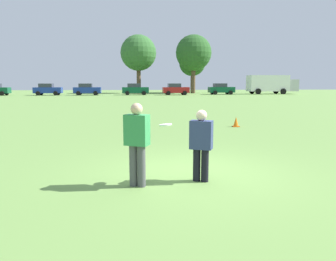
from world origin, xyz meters
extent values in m
plane|color=#6B9347|center=(0.00, 0.00, 0.00)|extent=(152.23, 152.23, 0.00)
cylinder|color=#4C4C51|center=(-1.43, -0.84, 0.43)|extent=(0.16, 0.16, 0.86)
cylinder|color=#4C4C51|center=(-1.27, -0.92, 0.43)|extent=(0.16, 0.16, 0.86)
cube|color=#338C4C|center=(-1.35, -0.88, 1.17)|extent=(0.55, 0.45, 0.62)
sphere|color=#D8AD8C|center=(-1.35, -0.88, 1.60)|extent=(0.24, 0.24, 0.24)
cylinder|color=black|center=(0.09, -0.69, 0.36)|extent=(0.16, 0.16, 0.71)
cylinder|color=black|center=(-0.07, -0.62, 0.36)|extent=(0.16, 0.16, 0.71)
cube|color=navy|center=(0.01, -0.66, 1.02)|extent=(0.53, 0.43, 0.61)
sphere|color=beige|center=(0.01, -0.66, 1.43)|extent=(0.23, 0.23, 0.23)
cylinder|color=white|center=(-0.75, -0.67, 1.25)|extent=(0.27, 0.27, 0.06)
cube|color=#D8590C|center=(3.27, 7.71, 0.01)|extent=(0.32, 0.32, 0.03)
cone|color=orange|center=(3.27, 7.71, 0.26)|extent=(0.24, 0.24, 0.45)
cylinder|color=black|center=(-22.22, 46.39, 0.33)|extent=(0.67, 0.25, 0.66)
cylinder|color=black|center=(-22.14, 44.39, 0.33)|extent=(0.67, 0.25, 0.66)
cube|color=navy|center=(-15.56, 45.41, 0.78)|extent=(4.27, 1.97, 0.90)
cube|color=#2D333D|center=(-15.81, 45.40, 1.50)|extent=(2.06, 1.72, 0.64)
cylinder|color=black|center=(-14.30, 46.46, 0.33)|extent=(0.67, 0.25, 0.66)
cylinder|color=black|center=(-14.22, 44.47, 0.33)|extent=(0.67, 0.25, 0.66)
cylinder|color=black|center=(-16.90, 46.36, 0.33)|extent=(0.67, 0.25, 0.66)
cylinder|color=black|center=(-16.82, 44.36, 0.33)|extent=(0.67, 0.25, 0.66)
cube|color=navy|center=(-9.48, 45.26, 0.78)|extent=(4.27, 1.97, 0.90)
cube|color=#2D333D|center=(-9.73, 45.25, 1.50)|extent=(2.06, 1.72, 0.64)
cylinder|color=black|center=(-8.22, 46.31, 0.33)|extent=(0.67, 0.25, 0.66)
cylinder|color=black|center=(-8.14, 44.32, 0.33)|extent=(0.67, 0.25, 0.66)
cylinder|color=black|center=(-10.82, 46.21, 0.33)|extent=(0.67, 0.25, 0.66)
cylinder|color=black|center=(-10.74, 44.21, 0.33)|extent=(0.67, 0.25, 0.66)
cube|color=#0C4C2D|center=(-1.98, 45.53, 0.78)|extent=(4.27, 1.97, 0.90)
cube|color=#2D333D|center=(-2.23, 45.52, 1.50)|extent=(2.06, 1.72, 0.64)
cylinder|color=black|center=(-0.72, 46.58, 0.33)|extent=(0.67, 0.25, 0.66)
cylinder|color=black|center=(-0.64, 44.59, 0.33)|extent=(0.67, 0.25, 0.66)
cylinder|color=black|center=(-3.32, 46.48, 0.33)|extent=(0.67, 0.25, 0.66)
cylinder|color=black|center=(-3.24, 44.48, 0.33)|extent=(0.67, 0.25, 0.66)
cube|color=maroon|center=(4.46, 44.94, 0.78)|extent=(4.27, 1.97, 0.90)
cube|color=#2D333D|center=(4.21, 44.93, 1.50)|extent=(2.06, 1.72, 0.64)
cylinder|color=black|center=(5.72, 45.99, 0.33)|extent=(0.67, 0.25, 0.66)
cylinder|color=black|center=(5.80, 44.00, 0.33)|extent=(0.67, 0.25, 0.66)
cylinder|color=black|center=(3.12, 45.89, 0.33)|extent=(0.67, 0.25, 0.66)
cylinder|color=black|center=(3.20, 43.89, 0.33)|extent=(0.67, 0.25, 0.66)
cube|color=#0C4C2D|center=(12.21, 46.21, 0.78)|extent=(4.27, 1.97, 0.90)
cube|color=#2D333D|center=(11.96, 46.20, 1.50)|extent=(2.06, 1.72, 0.64)
cylinder|color=black|center=(13.47, 47.26, 0.33)|extent=(0.67, 0.25, 0.66)
cylinder|color=black|center=(13.55, 45.27, 0.33)|extent=(0.67, 0.25, 0.66)
cylinder|color=black|center=(10.87, 47.16, 0.33)|extent=(0.67, 0.25, 0.66)
cylinder|color=black|center=(10.95, 45.16, 0.33)|extent=(0.67, 0.25, 0.66)
cube|color=white|center=(20.57, 47.43, 1.83)|extent=(6.89, 2.77, 2.70)
cube|color=#B2B2B7|center=(24.76, 47.59, 1.48)|extent=(1.89, 2.37, 2.00)
cylinder|color=black|center=(22.72, 48.88, 0.48)|extent=(0.97, 0.32, 0.96)
cylinder|color=black|center=(22.83, 46.15, 0.48)|extent=(0.97, 0.32, 0.96)
cylinder|color=black|center=(18.30, 48.71, 0.48)|extent=(0.97, 0.32, 0.96)
cylinder|color=black|center=(18.41, 45.97, 0.48)|extent=(0.97, 0.32, 0.96)
cylinder|color=brown|center=(-1.45, 53.37, 2.26)|extent=(0.75, 0.75, 4.52)
sphere|color=#33662D|center=(-1.45, 53.37, 7.27)|extent=(6.46, 6.46, 6.46)
cylinder|color=brown|center=(8.43, 52.04, 2.25)|extent=(0.75, 0.75, 4.49)
sphere|color=#285623|center=(8.43, 52.04, 7.22)|extent=(6.42, 6.42, 6.42)
cylinder|color=brown|center=(8.73, 55.27, 1.76)|extent=(0.59, 0.59, 3.52)
sphere|color=#285623|center=(8.73, 55.27, 5.66)|extent=(5.03, 5.03, 5.03)
camera|label=1|loc=(-1.28, -7.43, 2.14)|focal=35.00mm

